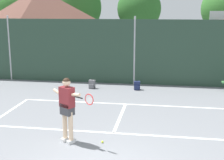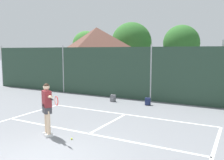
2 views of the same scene
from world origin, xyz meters
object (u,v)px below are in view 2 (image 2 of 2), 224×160
(tennis_ball, at_px, (72,139))
(backpack_navy, at_px, (148,102))
(tennis_player, at_px, (47,105))
(backpack_grey, at_px, (113,98))

(tennis_ball, xyz_separation_m, backpack_navy, (0.44, 6.13, 0.16))
(tennis_player, bearing_deg, tennis_ball, 6.15)
(tennis_player, relative_size, tennis_ball, 28.10)
(tennis_player, bearing_deg, backpack_navy, 77.42)
(tennis_ball, relative_size, backpack_navy, 0.14)
(tennis_ball, bearing_deg, backpack_navy, 85.86)
(tennis_ball, bearing_deg, tennis_player, -173.85)
(tennis_ball, height_order, backpack_navy, backpack_navy)
(backpack_grey, xyz_separation_m, backpack_navy, (2.11, 0.07, 0.00))
(tennis_player, height_order, tennis_ball, tennis_player)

